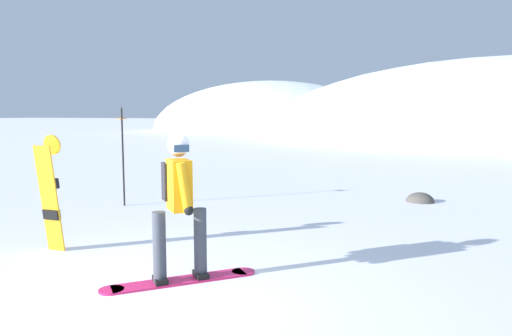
# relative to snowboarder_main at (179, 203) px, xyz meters

# --- Properties ---
(ground_plane) EXTENTS (300.00, 300.00, 0.00)m
(ground_plane) POSITION_rel_snowboarder_main_xyz_m (-0.24, -0.81, -0.92)
(ground_plane) COLOR white
(ridge_peak_main) EXTENTS (38.00, 34.20, 12.05)m
(ridge_peak_main) POSITION_rel_snowboarder_main_xyz_m (8.30, 36.43, -0.92)
(ridge_peak_main) COLOR white
(ridge_peak_main) RESTS_ON ground
(ridge_peak_far) EXTENTS (25.60, 23.04, 10.72)m
(ridge_peak_far) POSITION_rel_snowboarder_main_xyz_m (-13.83, 45.23, -0.92)
(ridge_peak_far) COLOR white
(ridge_peak_far) RESTS_ON ground
(snowboarder_main) EXTENTS (1.42, 1.35, 1.71)m
(snowboarder_main) POSITION_rel_snowboarder_main_xyz_m (0.00, 0.00, 0.00)
(snowboarder_main) COLOR #D11E5B
(snowboarder_main) RESTS_ON ground
(spare_snowboard) EXTENTS (0.28, 0.24, 1.65)m
(spare_snowboard) POSITION_rel_snowboarder_main_xyz_m (-2.27, 0.45, -0.08)
(spare_snowboard) COLOR orange
(spare_snowboard) RESTS_ON ground
(piste_marker_near) EXTENTS (0.20, 0.20, 2.09)m
(piste_marker_near) POSITION_rel_snowboarder_main_xyz_m (-3.35, 3.69, 0.27)
(piste_marker_near) COLOR black
(piste_marker_near) RESTS_ON ground
(rock_dark) EXTENTS (0.61, 0.52, 0.42)m
(rock_dark) POSITION_rel_snowboarder_main_xyz_m (2.52, 6.24, -0.92)
(rock_dark) COLOR #4C4742
(rock_dark) RESTS_ON ground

